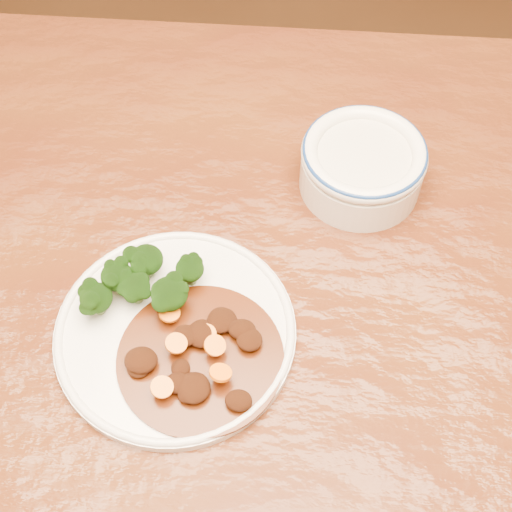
{
  "coord_description": "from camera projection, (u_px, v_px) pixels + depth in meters",
  "views": [
    {
      "loc": [
        -0.0,
        -0.34,
        1.38
      ],
      "look_at": [
        -0.03,
        0.06,
        0.77
      ],
      "focal_mm": 50.0,
      "sensor_mm": 36.0,
      "label": 1
    }
  ],
  "objects": [
    {
      "name": "dip_bowl",
      "position": [
        362.0,
        165.0,
        0.78
      ],
      "size": [
        0.14,
        0.14,
        0.06
      ],
      "rotation": [
        0.0,
        0.0,
        0.36
      ],
      "color": "silver",
      "rests_on": "dining_table"
    },
    {
      "name": "broccoli_florets",
      "position": [
        142.0,
        282.0,
        0.7
      ],
      "size": [
        0.12,
        0.08,
        0.04
      ],
      "color": "olive",
      "rests_on": "dinner_plate"
    },
    {
      "name": "dinner_plate",
      "position": [
        175.0,
        331.0,
        0.69
      ],
      "size": [
        0.24,
        0.24,
        0.01
      ],
      "rotation": [
        0.0,
        0.0,
        -0.01
      ],
      "color": "white",
      "rests_on": "dining_table"
    },
    {
      "name": "mince_stew",
      "position": [
        200.0,
        354.0,
        0.67
      ],
      "size": [
        0.16,
        0.16,
        0.03
      ],
      "color": "#4B2208",
      "rests_on": "dinner_plate"
    },
    {
      "name": "dining_table",
      "position": [
        283.0,
        357.0,
        0.78
      ],
      "size": [
        1.5,
        0.9,
        0.75
      ],
      "rotation": [
        0.0,
        0.0,
        0.0
      ],
      "color": "#53290E",
      "rests_on": "ground"
    }
  ]
}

